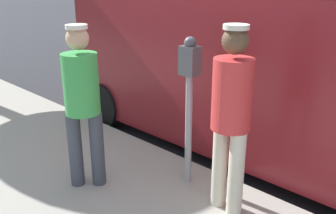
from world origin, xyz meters
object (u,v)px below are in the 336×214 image
parking_meter_near (189,87)px  pedestrian_in_green (82,99)px  pedestrian_in_red (231,111)px  parked_van (262,64)px

parking_meter_near → pedestrian_in_green: bearing=-42.3°
parking_meter_near → pedestrian_in_red: bearing=75.9°
parking_meter_near → pedestrian_in_green: 1.04m
parked_van → pedestrian_in_red: bearing=22.5°
pedestrian_in_green → pedestrian_in_red: size_ratio=0.97×
parking_meter_near → pedestrian_in_red: pedestrian_in_red is taller
pedestrian_in_red → parked_van: (-1.65, -0.68, 0.03)m
parked_van → parking_meter_near: bearing=3.2°
parking_meter_near → parked_van: (-1.50, -0.08, -0.03)m
parking_meter_near → parked_van: bearing=-176.8°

